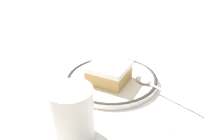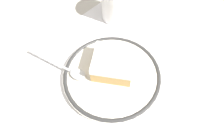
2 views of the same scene
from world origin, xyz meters
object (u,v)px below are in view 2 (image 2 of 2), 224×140
at_px(spoon, 71,71).
at_px(cup, 116,4).
at_px(plate, 112,76).
at_px(cake_slice, 113,64).

height_order(spoon, cup, cup).
height_order(plate, cake_slice, cake_slice).
bearing_deg(plate, cake_slice, 34.63).
height_order(cake_slice, spoon, cake_slice).
height_order(plate, cup, cup).
relative_size(plate, cup, 2.24).
height_order(plate, spoon, spoon).
xyz_separation_m(plate, cake_slice, (0.01, 0.01, 0.03)).
bearing_deg(cup, spoon, -163.98).
distance_m(plate, cup, 0.19).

